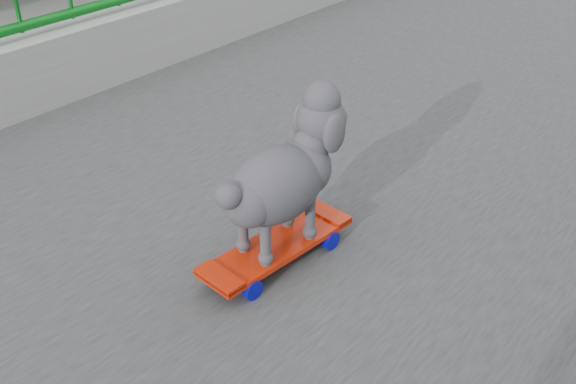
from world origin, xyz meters
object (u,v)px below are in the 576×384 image
Objects in this scene: car_5 at (416,127)px; car_6 at (92,209)px; skateboard at (277,248)px; car_1 at (53,230)px; poodle at (283,175)px.

car_6 is (-3.20, -7.50, -0.01)m from car_5.
skateboard is 12.39m from car_6.
car_6 reaches higher than car_1.
poodle is 12.16m from car_1.
car_6 is at bearing 156.46° from skateboard.
skateboard reaches higher than car_1.
skateboard is 0.12× the size of car_1.
skateboard is 1.05× the size of poodle.
car_6 is (-9.34, 5.12, -6.32)m from skateboard.
car_5 is at bearing 121.14° from skateboard.
car_1 is 0.92m from car_6.
car_6 is at bearing -113.10° from car_5.
poodle is 0.09× the size of car_6.
car_6 is at bearing 90.00° from car_1.
skateboard is at bearing -24.19° from car_1.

